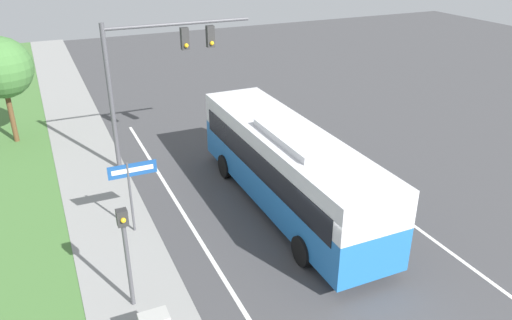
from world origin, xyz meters
TOP-DOWN VIEW (x-y plane):
  - ground_plane at (0.00, 0.00)m, footprint 80.00×80.00m
  - lane_divider_near at (-3.60, 0.00)m, footprint 0.14×30.00m
  - lane_divider_far at (3.60, 0.00)m, footprint 0.14×30.00m
  - bus at (0.08, 4.20)m, footprint 2.63×10.72m
  - signal_gantry at (-3.16, 10.01)m, footprint 6.21×0.41m
  - pedestrian_signal at (-6.32, 1.09)m, footprint 0.28×0.34m
  - street_sign at (-5.41, 4.80)m, footprint 1.60×0.08m
  - roadside_tree at (-9.07, 15.18)m, footprint 2.83×2.83m

SIDE VIEW (x-z plane):
  - ground_plane at x=0.00m, z-range 0.00..0.00m
  - lane_divider_near at x=-3.60m, z-range 0.00..0.01m
  - lane_divider_far at x=3.60m, z-range 0.00..0.01m
  - bus at x=0.08m, z-range 0.17..3.48m
  - street_sign at x=-5.41m, z-range 0.62..3.30m
  - pedestrian_signal at x=-6.32m, z-range 0.56..3.68m
  - roadside_tree at x=-9.07m, z-range 1.20..6.27m
  - signal_gantry at x=-3.16m, z-range 1.35..7.63m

